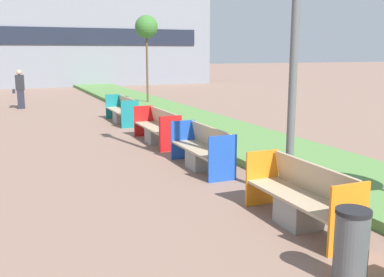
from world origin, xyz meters
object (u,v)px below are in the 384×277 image
(bench_blue_frame, at_px, (202,153))
(litter_bin, at_px, (351,247))
(bench_red_frame, at_px, (158,130))
(bench_teal_frame, at_px, (122,113))
(pedestrian_walking, at_px, (20,89))
(bench_orange_frame, at_px, (301,202))
(sapling_tree_far, at_px, (146,28))

(bench_blue_frame, distance_m, litter_bin, 5.26)
(bench_blue_frame, relative_size, bench_red_frame, 0.90)
(bench_blue_frame, height_order, litter_bin, bench_blue_frame)
(bench_teal_frame, distance_m, pedestrian_walking, 6.71)
(bench_orange_frame, distance_m, bench_blue_frame, 3.59)
(bench_teal_frame, distance_m, litter_bin, 12.39)
(pedestrian_walking, bearing_deg, bench_teal_frame, -60.97)
(bench_blue_frame, distance_m, bench_red_frame, 3.13)
(litter_bin, bearing_deg, pedestrian_walking, 98.44)
(bench_teal_frame, relative_size, pedestrian_walking, 1.39)
(bench_orange_frame, height_order, pedestrian_walking, pedestrian_walking)
(bench_orange_frame, xyz_separation_m, pedestrian_walking, (-3.24, 16.59, 0.53))
(bench_red_frame, relative_size, bench_teal_frame, 0.98)
(bench_blue_frame, xyz_separation_m, litter_bin, (-0.54, -5.24, 0.07))
(sapling_tree_far, bearing_deg, litter_bin, -99.94)
(bench_orange_frame, height_order, bench_teal_frame, same)
(bench_red_frame, height_order, pedestrian_walking, pedestrian_walking)
(bench_orange_frame, relative_size, litter_bin, 2.43)
(bench_blue_frame, relative_size, bench_teal_frame, 0.88)
(bench_orange_frame, xyz_separation_m, sapling_tree_far, (2.47, 15.54, 3.29))
(bench_blue_frame, bearing_deg, pedestrian_walking, 104.02)
(bench_orange_frame, distance_m, pedestrian_walking, 16.91)
(bench_blue_frame, relative_size, sapling_tree_far, 0.51)
(bench_red_frame, xyz_separation_m, litter_bin, (-0.54, -8.36, 0.06))
(bench_red_frame, xyz_separation_m, pedestrian_walking, (-3.25, 9.87, 0.53))
(bench_blue_frame, height_order, pedestrian_walking, pedestrian_walking)
(bench_orange_frame, distance_m, litter_bin, 1.73)
(bench_red_frame, xyz_separation_m, sapling_tree_far, (2.47, 8.81, 3.28))
(sapling_tree_far, bearing_deg, bench_red_frame, -105.63)
(bench_orange_frame, height_order, litter_bin, bench_orange_frame)
(bench_teal_frame, relative_size, sapling_tree_far, 0.58)
(bench_teal_frame, relative_size, litter_bin, 2.82)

